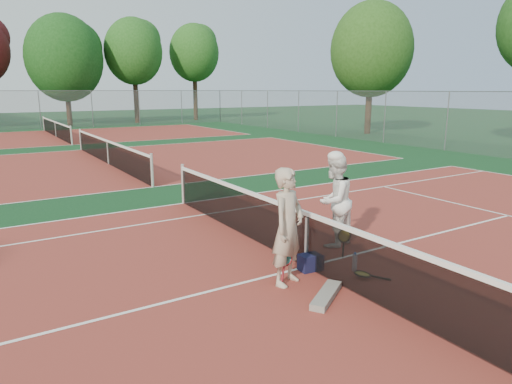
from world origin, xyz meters
TOP-DOWN VIEW (x-y plane):
  - ground at (0.00, 0.00)m, footprint 130.00×130.00m
  - court_main at (0.00, 0.00)m, footprint 23.77×10.97m
  - court_far_a at (0.00, 13.50)m, footprint 23.77×10.97m
  - court_far_b at (0.00, 27.00)m, footprint 23.77×10.97m
  - net_main at (0.00, 0.00)m, footprint 0.10×10.98m
  - net_far_a at (0.00, 13.50)m, footprint 0.10×10.98m
  - net_far_b at (0.00, 27.00)m, footprint 0.10×10.98m
  - fence_back at (0.00, 34.00)m, footprint 32.00×0.06m
  - fence_right at (16.00, 6.75)m, footprint 0.06×54.50m
  - player_a at (-0.68, -0.37)m, footprint 0.82×0.70m
  - player_b at (1.20, 0.66)m, footprint 1.08×0.96m
  - racket_red at (-0.72, -0.36)m, footprint 0.35×0.36m
  - racket_black_held at (0.82, -0.07)m, footprint 0.32×0.30m
  - racket_spare at (0.50, -0.88)m, footprint 0.61×0.62m
  - sports_bag_navy at (-0.04, -0.15)m, footprint 0.39×0.29m
  - sports_bag_purple at (0.11, -0.15)m, footprint 0.33×0.33m
  - net_cover_canvas at (-0.51, -1.15)m, footprint 0.94×0.73m
  - water_bottle at (0.61, -0.58)m, footprint 0.09×0.09m
  - tree_back_3 at (2.62, 36.65)m, footprint 6.33×6.33m
  - tree_back_4 at (8.72, 37.05)m, footprint 5.26×5.26m
  - tree_back_5 at (15.21, 37.95)m, footprint 4.98×4.98m
  - tree_right_1 at (19.32, 17.64)m, footprint 5.63×5.63m

SIDE VIEW (x-z plane):
  - ground at x=0.00m, z-range 0.00..0.00m
  - court_main at x=0.00m, z-range 0.00..0.01m
  - court_far_a at x=0.00m, z-range 0.00..0.01m
  - court_far_b at x=0.00m, z-range 0.00..0.01m
  - net_cover_canvas at x=-0.51m, z-range 0.00..0.10m
  - racket_spare at x=0.50m, z-range 0.00..0.10m
  - sports_bag_purple at x=0.11m, z-range 0.00..0.23m
  - sports_bag_navy at x=-0.04m, z-range 0.00..0.29m
  - water_bottle at x=0.61m, z-range 0.00..0.30m
  - racket_red at x=-0.72m, z-range 0.00..0.57m
  - racket_black_held at x=0.82m, z-range 0.00..0.59m
  - net_main at x=0.00m, z-range 0.00..1.02m
  - net_far_a at x=0.00m, z-range 0.00..1.02m
  - net_far_b at x=0.00m, z-range 0.00..1.02m
  - player_b at x=1.20m, z-range 0.00..1.86m
  - player_a at x=-0.68m, z-range 0.00..1.91m
  - fence_back at x=0.00m, z-range 0.00..3.00m
  - fence_right at x=16.00m, z-range 0.00..3.00m
  - tree_back_3 at x=2.62m, z-range 1.01..10.34m
  - tree_right_1 at x=19.32m, z-range 1.25..10.27m
  - tree_back_4 at x=8.72m, z-range 1.72..11.26m
  - tree_back_5 at x=15.21m, z-range 1.89..11.46m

